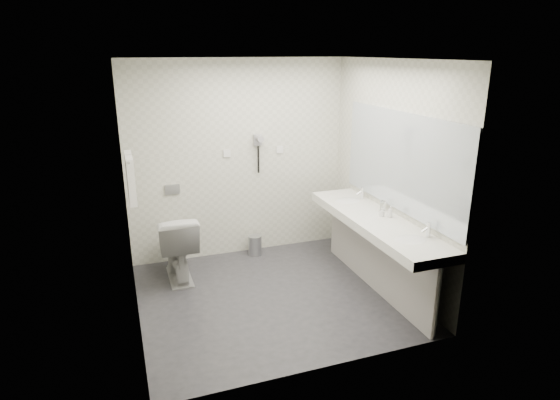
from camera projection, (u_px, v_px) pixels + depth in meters
name	position (u px, v px, depth m)	size (l,w,h in m)	color
floor	(272.00, 296.00, 5.16)	(2.80, 2.80, 0.00)	#28272C
ceiling	(270.00, 59.00, 4.40)	(2.80, 2.80, 0.00)	silver
wall_back	(239.00, 160.00, 5.95)	(2.80, 2.80, 0.00)	beige
wall_front	(325.00, 231.00, 3.61)	(2.80, 2.80, 0.00)	beige
wall_left	(127.00, 201.00, 4.33)	(2.60, 2.60, 0.00)	beige
wall_right	(390.00, 175.00, 5.23)	(2.60, 2.60, 0.00)	beige
vanity_counter	(375.00, 222.00, 5.10)	(0.55, 2.20, 0.10)	silver
vanity_panel	(375.00, 257.00, 5.23)	(0.03, 2.15, 0.75)	#9C9793
vanity_post_near	(436.00, 302.00, 4.31)	(0.06, 0.06, 0.75)	silver
vanity_post_far	(336.00, 226.00, 6.18)	(0.06, 0.06, 0.75)	silver
mirror	(401.00, 162.00, 4.98)	(0.02, 2.20, 1.05)	#B2BCC6
basin_near	(411.00, 241.00, 4.50)	(0.40, 0.31, 0.05)	silver
basin_far	(348.00, 202.00, 5.67)	(0.40, 0.31, 0.05)	silver
faucet_near	(428.00, 230.00, 4.54)	(0.04, 0.04, 0.15)	silver
faucet_far	(362.00, 193.00, 5.70)	(0.04, 0.04, 0.15)	silver
soap_bottle_a	(382.00, 212.00, 5.11)	(0.04, 0.04, 0.09)	beige
soap_bottle_c	(390.00, 212.00, 5.08)	(0.05, 0.05, 0.13)	beige
glass_left	(383.00, 206.00, 5.29)	(0.06, 0.06, 0.11)	silver
toilet	(177.00, 246.00, 5.47)	(0.45, 0.79, 0.80)	silver
flush_plate	(172.00, 190.00, 5.75)	(0.18, 0.02, 0.12)	#B2B5BA
pedal_bin	(255.00, 246.00, 6.18)	(0.18, 0.18, 0.25)	#B2B5BA
bin_lid	(255.00, 236.00, 6.14)	(0.18, 0.18, 0.01)	#B2B5BA
towel_rail	(127.00, 157.00, 4.75)	(0.02, 0.02, 0.62)	silver
towel_near	(131.00, 181.00, 4.70)	(0.07, 0.24, 0.48)	white
towel_far	(130.00, 174.00, 4.95)	(0.07, 0.24, 0.48)	white
dryer_cradle	(258.00, 140.00, 5.92)	(0.10, 0.04, 0.14)	gray
dryer_barrel	(259.00, 138.00, 5.85)	(0.08, 0.08, 0.14)	gray
dryer_cord	(258.00, 159.00, 5.99)	(0.02, 0.02, 0.35)	black
switch_plate_a	(227.00, 153.00, 5.86)	(0.09, 0.02, 0.09)	silver
switch_plate_b	(280.00, 150.00, 6.08)	(0.09, 0.02, 0.09)	silver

